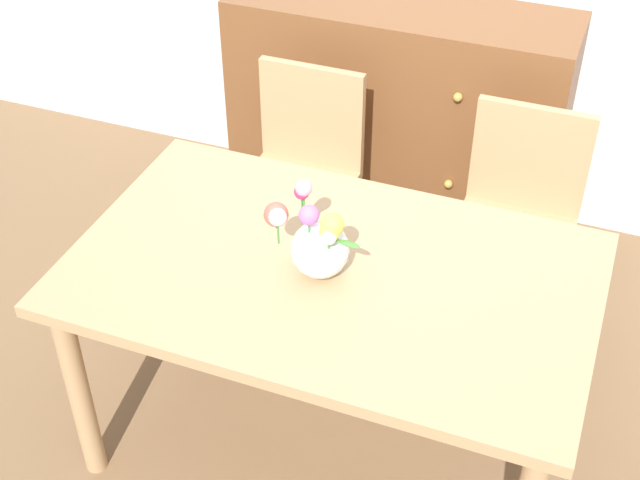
# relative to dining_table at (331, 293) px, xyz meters

# --- Properties ---
(ground_plane) EXTENTS (12.00, 12.00, 0.00)m
(ground_plane) POSITION_rel_dining_table_xyz_m (0.00, 0.00, -0.67)
(ground_plane) COLOR brown
(dining_table) EXTENTS (1.54, 0.94, 0.76)m
(dining_table) POSITION_rel_dining_table_xyz_m (0.00, 0.00, 0.00)
(dining_table) COLOR tan
(dining_table) RESTS_ON ground_plane
(chair_left) EXTENTS (0.42, 0.42, 0.90)m
(chair_left) POSITION_rel_dining_table_xyz_m (-0.42, 0.81, -0.15)
(chair_left) COLOR tan
(chair_left) RESTS_ON ground_plane
(chair_right) EXTENTS (0.42, 0.42, 0.90)m
(chair_right) POSITION_rel_dining_table_xyz_m (0.42, 0.81, -0.15)
(chair_right) COLOR tan
(chair_right) RESTS_ON ground_plane
(dresser) EXTENTS (1.40, 0.47, 1.00)m
(dresser) POSITION_rel_dining_table_xyz_m (-0.20, 1.33, -0.17)
(dresser) COLOR brown
(dresser) RESTS_ON ground_plane
(flower_vase) EXTENTS (0.30, 0.21, 0.26)m
(flower_vase) POSITION_rel_dining_table_xyz_m (-0.03, -0.03, 0.21)
(flower_vase) COLOR silver
(flower_vase) RESTS_ON dining_table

